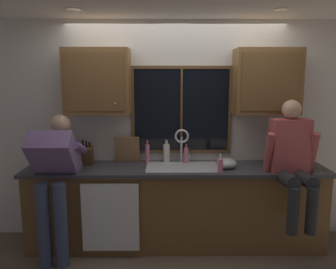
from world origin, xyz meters
TOP-DOWN VIEW (x-y plane):
  - back_wall at (0.00, 0.06)m, footprint 5.67×0.12m
  - ceiling_downlight_left at (-0.98, -0.60)m, footprint 0.14×0.14m
  - ceiling_downlight_right at (0.98, -0.60)m, footprint 0.14×0.14m
  - window_glass at (0.07, -0.01)m, footprint 1.10×0.02m
  - window_frame_top at (0.07, -0.02)m, footprint 1.17×0.02m
  - window_frame_bottom at (0.07, -0.02)m, footprint 1.17×0.02m
  - window_frame_left at (-0.50, -0.02)m, footprint 0.04×0.02m
  - window_frame_right at (0.64, -0.02)m, footprint 0.03×0.02m
  - window_mullion_center at (0.07, -0.02)m, footprint 0.02×0.02m
  - lower_cabinet_run at (0.00, -0.29)m, footprint 3.27×0.58m
  - countertop at (0.00, -0.31)m, footprint 3.33×0.62m
  - dishwasher_front at (-0.69, -0.61)m, footprint 0.60×0.02m
  - upper_cabinet_left at (-0.86, -0.17)m, footprint 0.71×0.36m
  - upper_cabinet_right at (1.01, -0.17)m, footprint 0.71×0.36m
  - sink at (0.07, -0.30)m, footprint 0.80×0.46m
  - faucet at (0.08, -0.12)m, footprint 0.18×0.09m
  - person_standing at (-1.25, -0.59)m, footprint 0.53×0.71m
  - person_sitting_on_counter at (1.19, -0.57)m, footprint 0.54×0.61m
  - knife_block at (-1.00, -0.19)m, footprint 0.12×0.18m
  - cutting_board at (-0.56, -0.08)m, footprint 0.29×0.08m
  - mixing_bowl at (0.56, -0.34)m, footprint 0.23×0.23m
  - soap_dispenser at (0.46, -0.52)m, footprint 0.06×0.07m
  - bottle_green_glass at (-0.33, -0.09)m, footprint 0.05×0.05m
  - bottle_tall_clear at (-0.10, -0.07)m, footprint 0.08×0.08m
  - bottle_amber_small at (0.12, -0.11)m, footprint 0.05×0.05m

SIDE VIEW (x-z plane):
  - lower_cabinet_run at x=0.00m, z-range 0.00..0.88m
  - dishwasher_front at x=-0.69m, z-range 0.09..0.83m
  - sink at x=0.07m, z-range 0.72..0.93m
  - countertop at x=0.00m, z-range 0.88..0.92m
  - person_standing at x=-1.25m, z-range 0.19..1.70m
  - mixing_bowl at x=0.56m, z-range 0.91..1.03m
  - soap_dispenser at x=0.46m, z-range 0.90..1.10m
  - bottle_amber_small at x=0.12m, z-range 0.90..1.13m
  - knife_block at x=-1.00m, z-range 0.87..1.19m
  - window_frame_bottom at x=0.07m, z-range 1.01..1.05m
  - bottle_green_glass at x=-0.33m, z-range 0.90..1.17m
  - bottle_tall_clear at x=-0.10m, z-range 0.90..1.17m
  - cutting_board at x=-0.56m, z-range 0.92..1.23m
  - person_sitting_on_counter at x=1.19m, z-range 0.47..1.73m
  - faucet at x=0.08m, z-range 0.97..1.37m
  - back_wall at x=0.00m, z-range 0.00..2.55m
  - window_glass at x=0.07m, z-range 1.05..2.00m
  - window_frame_left at x=-0.50m, z-range 1.05..2.00m
  - window_frame_right at x=0.64m, z-range 1.05..2.00m
  - window_mullion_center at x=0.07m, z-range 1.05..2.00m
  - upper_cabinet_left at x=-0.86m, z-range 1.50..2.22m
  - upper_cabinet_right at x=1.01m, z-range 1.50..2.22m
  - window_frame_top at x=0.07m, z-range 2.00..2.04m
  - ceiling_downlight_left at x=-0.98m, z-range 2.54..2.55m
  - ceiling_downlight_right at x=0.98m, z-range 2.54..2.55m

